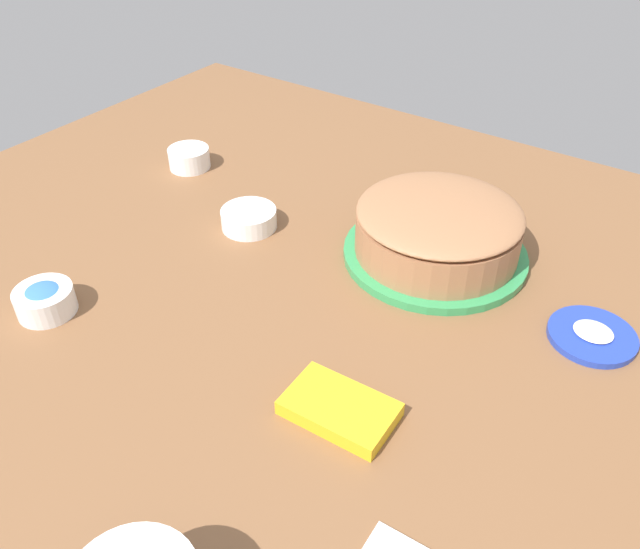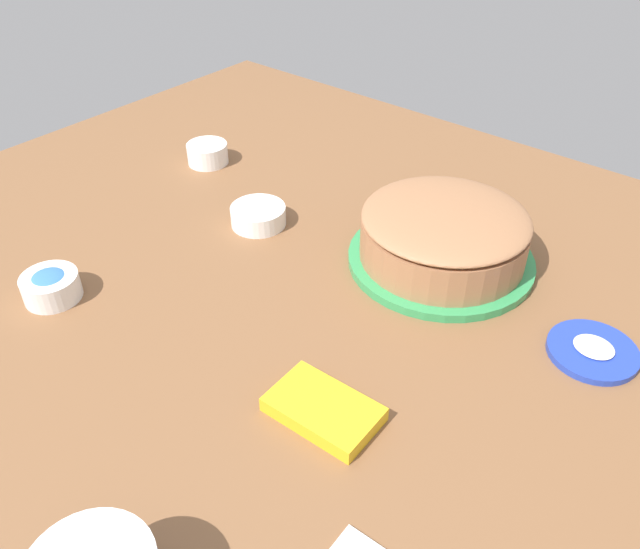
# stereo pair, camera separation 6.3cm
# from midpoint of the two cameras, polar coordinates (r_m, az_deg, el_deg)

# --- Properties ---
(ground_plane) EXTENTS (1.54, 1.54, 0.00)m
(ground_plane) POSITION_cam_midpoint_polar(r_m,az_deg,el_deg) (0.95, -7.98, -3.57)
(ground_plane) COLOR brown
(frosted_cake) EXTENTS (0.30, 0.30, 0.10)m
(frosted_cake) POSITION_cam_midpoint_polar(r_m,az_deg,el_deg) (1.04, 8.61, 3.64)
(frosted_cake) COLOR #339351
(frosted_cake) RESTS_ON ground_plane
(frosting_tub_lid) EXTENTS (0.12, 0.12, 0.02)m
(frosting_tub_lid) POSITION_cam_midpoint_polar(r_m,az_deg,el_deg) (0.96, 21.17, -5.07)
(frosting_tub_lid) COLOR #233DAD
(frosting_tub_lid) RESTS_ON ground_plane
(sprinkle_bowl_pink) EXTENTS (0.10, 0.10, 0.03)m
(sprinkle_bowl_pink) POSITION_cam_midpoint_polar(r_m,az_deg,el_deg) (1.13, -7.87, 4.92)
(sprinkle_bowl_pink) COLOR white
(sprinkle_bowl_pink) RESTS_ON ground_plane
(sprinkle_bowl_blue) EXTENTS (0.08, 0.08, 0.04)m
(sprinkle_bowl_blue) POSITION_cam_midpoint_polar(r_m,az_deg,el_deg) (1.03, -24.73, -2.04)
(sprinkle_bowl_blue) COLOR white
(sprinkle_bowl_blue) RESTS_ON ground_plane
(sprinkle_bowl_yellow) EXTENTS (0.08, 0.08, 0.04)m
(sprinkle_bowl_yellow) POSITION_cam_midpoint_polar(r_m,az_deg,el_deg) (1.34, -12.81, 10.04)
(sprinkle_bowl_yellow) COLOR white
(sprinkle_bowl_yellow) RESTS_ON ground_plane
(candy_box_lower) EXTENTS (0.14, 0.09, 0.02)m
(candy_box_lower) POSITION_cam_midpoint_polar(r_m,az_deg,el_deg) (0.80, -0.55, -11.81)
(candy_box_lower) COLOR yellow
(candy_box_lower) RESTS_ON ground_plane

